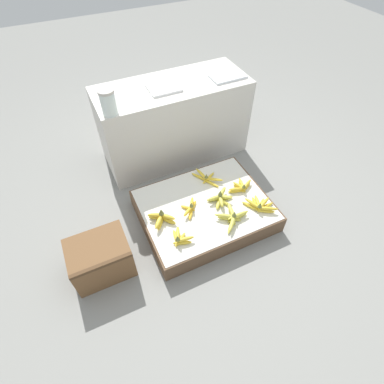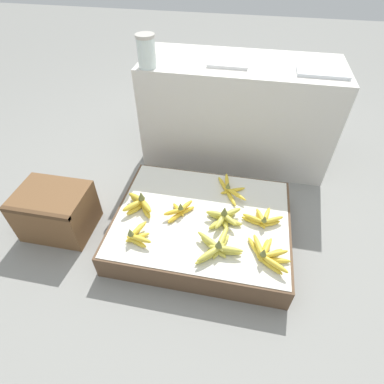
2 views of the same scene
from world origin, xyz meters
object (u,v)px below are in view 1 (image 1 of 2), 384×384
at_px(glass_jar, 108,102).
at_px(foam_tray_white, 164,88).
at_px(wooden_crate, 101,258).
at_px(banana_bunch_front_left, 180,239).
at_px(banana_bunch_middle_left, 161,218).
at_px(banana_bunch_middle_right, 241,187).
at_px(banana_bunch_middle_midleft, 190,208).
at_px(banana_bunch_front_right, 260,206).
at_px(banana_bunch_front_midright, 232,217).
at_px(banana_bunch_back_midright, 207,178).
at_px(banana_bunch_middle_midright, 220,198).

relative_size(glass_jar, foam_tray_white, 0.75).
bearing_deg(wooden_crate, banana_bunch_front_left, -11.93).
relative_size(banana_bunch_middle_left, banana_bunch_middle_right, 0.80).
relative_size(wooden_crate, banana_bunch_middle_midleft, 2.15).
distance_m(banana_bunch_front_right, banana_bunch_middle_right, 0.22).
relative_size(banana_bunch_middle_right, foam_tray_white, 0.94).
bearing_deg(banana_bunch_middle_left, banana_bunch_middle_right, 2.43).
relative_size(banana_bunch_front_left, banana_bunch_middle_right, 0.69).
distance_m(banana_bunch_front_midright, foam_tray_white, 1.12).
bearing_deg(banana_bunch_front_right, banana_bunch_front_left, -178.93).
height_order(banana_bunch_back_midright, foam_tray_white, foam_tray_white).
bearing_deg(banana_bunch_front_midright, glass_jar, 123.58).
bearing_deg(banana_bunch_front_right, banana_bunch_middle_midright, 140.98).
relative_size(banana_bunch_middle_left, banana_bunch_middle_midleft, 1.02).
relative_size(banana_bunch_middle_left, glass_jar, 1.00).
height_order(banana_bunch_middle_left, banana_bunch_middle_midright, banana_bunch_middle_left).
bearing_deg(banana_bunch_front_right, banana_bunch_front_midright, -177.79).
distance_m(banana_bunch_middle_midleft, foam_tray_white, 0.95).
bearing_deg(banana_bunch_middle_midright, banana_bunch_middle_left, 179.08).
bearing_deg(banana_bunch_middle_left, glass_jar, 98.14).
bearing_deg(foam_tray_white, banana_bunch_front_midright, -84.67).
bearing_deg(banana_bunch_front_right, banana_bunch_middle_right, 96.82).
bearing_deg(banana_bunch_back_midright, banana_bunch_middle_midleft, -137.70).
height_order(banana_bunch_middle_midleft, banana_bunch_middle_right, banana_bunch_middle_midleft).
relative_size(banana_bunch_front_midright, foam_tray_white, 1.01).
distance_m(glass_jar, foam_tray_white, 0.49).
xyz_separation_m(banana_bunch_front_left, banana_bunch_middle_midright, (0.42, 0.20, 0.00)).
bearing_deg(wooden_crate, banana_bunch_middle_right, 6.24).
xyz_separation_m(banana_bunch_front_right, banana_bunch_back_midright, (-0.22, 0.42, -0.00)).
height_order(banana_bunch_front_midright, foam_tray_white, foam_tray_white).
xyz_separation_m(banana_bunch_middle_left, banana_bunch_middle_midleft, (0.23, 0.00, -0.01)).
relative_size(banana_bunch_front_right, banana_bunch_middle_midright, 1.08).
xyz_separation_m(banana_bunch_middle_left, foam_tray_white, (0.37, 0.78, 0.51)).
relative_size(banana_bunch_back_midright, foam_tray_white, 1.04).
xyz_separation_m(banana_bunch_middle_midleft, foam_tray_white, (0.14, 0.78, 0.52)).
bearing_deg(banana_bunch_middle_midleft, banana_bunch_middle_midright, -2.65).
height_order(wooden_crate, banana_bunch_middle_left, wooden_crate).
bearing_deg(banana_bunch_middle_left, banana_bunch_middle_midright, -0.92).
distance_m(banana_bunch_front_right, banana_bunch_middle_midright, 0.29).
distance_m(banana_bunch_middle_right, glass_jar, 1.15).
distance_m(banana_bunch_front_midright, glass_jar, 1.17).
relative_size(banana_bunch_front_midright, banana_bunch_middle_midleft, 1.37).
bearing_deg(banana_bunch_middle_midleft, banana_bunch_front_left, -129.86).
height_order(wooden_crate, banana_bunch_middle_right, wooden_crate).
distance_m(banana_bunch_front_midright, banana_bunch_middle_midright, 0.20).
bearing_deg(banana_bunch_middle_midleft, banana_bunch_front_right, -22.65).
distance_m(banana_bunch_back_midright, foam_tray_white, 0.77).
distance_m(banana_bunch_front_left, banana_bunch_front_midright, 0.41).
xyz_separation_m(banana_bunch_front_left, banana_bunch_middle_left, (-0.05, 0.21, 0.01)).
distance_m(wooden_crate, banana_bunch_front_midright, 0.93).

